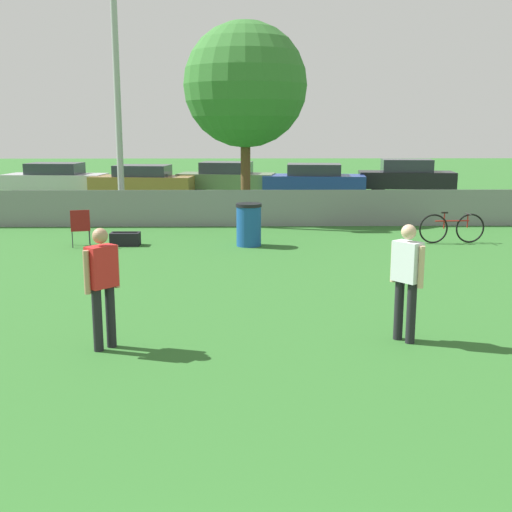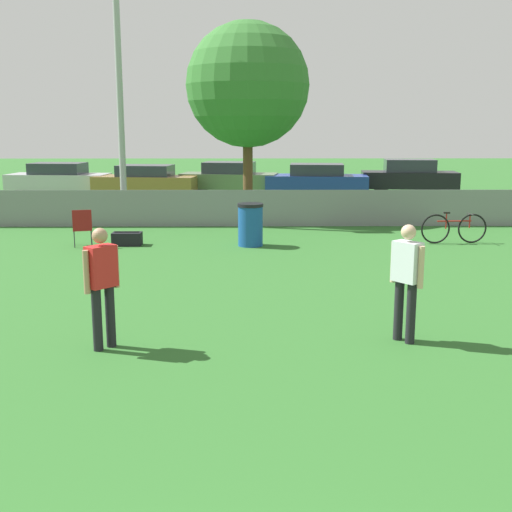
# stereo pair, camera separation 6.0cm
# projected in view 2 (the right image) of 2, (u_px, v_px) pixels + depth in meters

# --- Properties ---
(fence_backline) EXTENTS (25.78, 0.07, 1.21)m
(fence_backline) POSITION_uv_depth(u_px,v_px,m) (251.00, 208.00, 19.26)
(fence_backline) COLOR gray
(fence_backline) RESTS_ON ground_plane
(light_pole) EXTENTS (0.90, 0.36, 8.96)m
(light_pole) POSITION_uv_depth(u_px,v_px,m) (118.00, 49.00, 19.33)
(light_pole) COLOR #9E9EA3
(light_pole) RESTS_ON ground_plane
(tree_near_pole) EXTENTS (4.00, 4.00, 6.28)m
(tree_near_pole) POSITION_uv_depth(u_px,v_px,m) (248.00, 85.00, 20.65)
(tree_near_pole) COLOR brown
(tree_near_pole) RESTS_ON ground_plane
(player_defender_red) EXTENTS (0.42, 0.43, 1.66)m
(player_defender_red) POSITION_uv_depth(u_px,v_px,m) (102.00, 280.00, 8.53)
(player_defender_red) COLOR black
(player_defender_red) RESTS_ON ground_plane
(player_receiver_white) EXTENTS (0.41, 0.45, 1.66)m
(player_receiver_white) POSITION_uv_depth(u_px,v_px,m) (407.00, 275.00, 8.82)
(player_receiver_white) COLOR black
(player_receiver_white) RESTS_ON ground_plane
(folding_chair_sideline) EXTENTS (0.57, 0.58, 0.94)m
(folding_chair_sideline) POSITION_uv_depth(u_px,v_px,m) (82.00, 226.00, 16.02)
(folding_chair_sideline) COLOR #333338
(folding_chair_sideline) RESTS_ON ground_plane
(bicycle_sideline) EXTENTS (1.73, 0.44, 0.81)m
(bicycle_sideline) POSITION_uv_depth(u_px,v_px,m) (454.00, 228.00, 16.48)
(bicycle_sideline) COLOR black
(bicycle_sideline) RESTS_ON ground_plane
(trash_bin) EXTENTS (0.65, 0.65, 1.07)m
(trash_bin) POSITION_uv_depth(u_px,v_px,m) (250.00, 225.00, 16.11)
(trash_bin) COLOR #194C99
(trash_bin) RESTS_ON ground_plane
(gear_bag_sideline) EXTENTS (0.73, 0.40, 0.35)m
(gear_bag_sideline) POSITION_uv_depth(u_px,v_px,m) (127.00, 239.00, 16.26)
(gear_bag_sideline) COLOR black
(gear_bag_sideline) RESTS_ON ground_plane
(parked_car_silver) EXTENTS (4.56, 2.15, 1.36)m
(parked_car_silver) POSITION_uv_depth(u_px,v_px,m) (59.00, 178.00, 28.93)
(parked_car_silver) COLOR black
(parked_car_silver) RESTS_ON ground_plane
(parked_car_tan) EXTENTS (4.61, 2.25, 1.31)m
(parked_car_tan) POSITION_uv_depth(u_px,v_px,m) (146.00, 180.00, 28.08)
(parked_car_tan) COLOR black
(parked_car_tan) RESTS_ON ground_plane
(parked_car_olive) EXTENTS (4.49, 2.36, 1.40)m
(parked_car_olive) POSITION_uv_depth(u_px,v_px,m) (229.00, 178.00, 28.92)
(parked_car_olive) COLOR black
(parked_car_olive) RESTS_ON ground_plane
(parked_car_blue) EXTENTS (4.61, 2.23, 1.34)m
(parked_car_blue) POSITION_uv_depth(u_px,v_px,m) (317.00, 180.00, 28.41)
(parked_car_blue) COLOR black
(parked_car_blue) RESTS_ON ground_plane
(parked_car_dark) EXTENTS (4.42, 2.11, 1.50)m
(parked_car_dark) POSITION_uv_depth(u_px,v_px,m) (409.00, 177.00, 29.24)
(parked_car_dark) COLOR black
(parked_car_dark) RESTS_ON ground_plane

